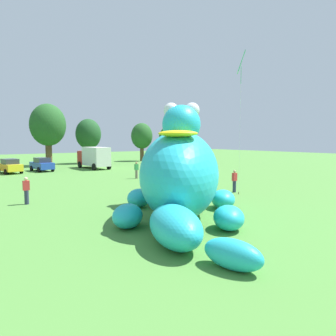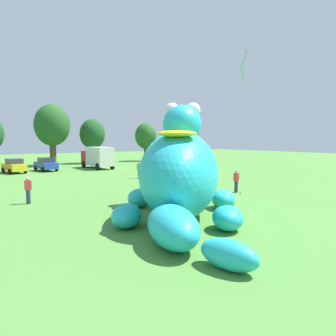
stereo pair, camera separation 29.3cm
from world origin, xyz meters
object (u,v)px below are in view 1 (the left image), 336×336
Objects in this scene: car_yellow at (10,166)px; car_blue at (42,164)px; giant_inflatable_creature at (180,173)px; spectator_near_inflatable at (234,181)px; spectator_mid_field at (26,191)px; spectator_wandering at (136,170)px; box_truck at (94,157)px; spectator_by_cars at (156,188)px; tethered_flying_kite at (241,65)px; spectator_far_side at (198,178)px.

car_yellow is 1.01× the size of car_blue.
giant_inflatable_creature reaches higher than spectator_near_inflatable.
spectator_mid_field is 1.00× the size of spectator_wandering.
box_truck is 24.45m from spectator_by_cars.
box_truck reaches higher than car_blue.
giant_inflatable_creature is 28.91m from box_truck.
tethered_flying_kite is at bearing 19.99° from giant_inflatable_creature.
tethered_flying_kite is (0.71, -25.24, 7.70)m from box_truck.
spectator_by_cars is 0.17× the size of tethered_flying_kite.
spectator_mid_field is (-5.76, 8.07, -1.46)m from giant_inflatable_creature.
spectator_near_inflatable is (1.08, -24.49, -0.75)m from box_truck.
box_truck is at bearing -4.55° from car_blue.
giant_inflatable_creature is 9.83m from spectator_far_side.
spectator_wandering is 0.17× the size of tethered_flying_kite.
spectator_wandering is at bearing -66.11° from car_blue.
spectator_wandering is at bearing -53.55° from car_yellow.
spectator_near_inflatable is at bearing -87.48° from box_truck.
giant_inflatable_creature is at bearing -107.90° from spectator_by_cars.
spectator_wandering is (5.94, -13.41, -0.01)m from car_blue.
box_truck is 26.40m from tethered_flying_kite.
box_truck is at bearing 76.01° from giant_inflatable_creature.
spectator_near_inflatable is 11.77m from spectator_wandering.
giant_inflatable_creature is 6.87× the size of spectator_mid_field.
box_truck is 12.92m from spectator_wandering.
car_blue is (3.73, 0.32, 0.00)m from car_yellow.
car_yellow is at bearing -175.12° from car_blue.
box_truck is 21.45m from spectator_far_side.
giant_inflatable_creature reaches higher than spectator_mid_field.
spectator_far_side is (7.12, 6.61, -1.46)m from giant_inflatable_creature.
giant_inflatable_creature is 6.87× the size of spectator_by_cars.
tethered_flying_kite reaches higher than spectator_near_inflatable.
giant_inflatable_creature is 16.46m from spectator_wandering.
spectator_wandering is 8.61m from spectator_far_side.
spectator_wandering is (-1.84, 11.62, 0.00)m from spectator_near_inflatable.
spectator_by_cars is (1.38, 4.26, -1.46)m from giant_inflatable_creature.
car_yellow is 20.32m from spectator_mid_field.
car_blue is at bearing 4.88° from car_yellow.
spectator_near_inflatable and spectator_wandering have the same top height.
box_truck is at bearing -1.18° from car_yellow.
spectator_wandering is 15.05m from tethered_flying_kite.
spectator_by_cars is (4.82, -24.00, -0.01)m from car_yellow.
spectator_near_inflatable is at bearing -18.11° from spectator_mid_field.
spectator_by_cars is (7.14, -3.81, 0.00)m from spectator_mid_field.
spectator_mid_field is 13.93m from spectator_wandering.
box_truck is 23.71m from spectator_mid_field.
spectator_by_cars is at bearing -28.10° from spectator_mid_field.
spectator_near_inflatable is 1.00× the size of spectator_mid_field.
car_blue is 26.21m from spectator_near_inflatable.
box_truck reaches higher than spectator_wandering.
box_truck is (6.99, 28.05, -0.71)m from giant_inflatable_creature.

